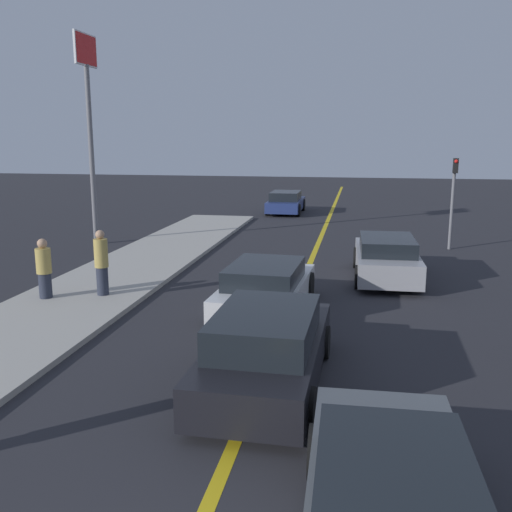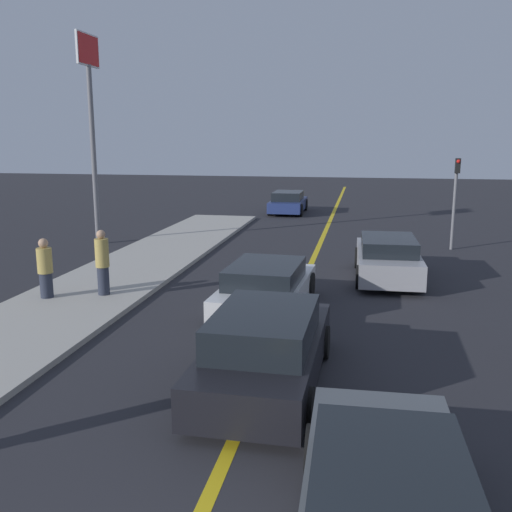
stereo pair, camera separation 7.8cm
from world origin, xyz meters
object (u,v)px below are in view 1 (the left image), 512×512
(car_far_distant, at_px, (266,287))
(car_parked_left_lot, at_px, (386,258))
(car_oncoming_far, at_px, (286,202))
(roadside_sign, at_px, (88,96))
(traffic_light, at_px, (453,193))
(car_ahead_center, at_px, (267,349))
(pedestrian_far_standing, at_px, (101,263))
(pedestrian_mid_group, at_px, (44,269))

(car_far_distant, distance_m, car_parked_left_lot, 4.97)
(car_oncoming_far, distance_m, roadside_sign, 13.62)
(car_far_distant, bearing_deg, traffic_light, 60.82)
(car_ahead_center, relative_size, roadside_sign, 0.57)
(pedestrian_far_standing, bearing_deg, roadside_sign, 116.96)
(car_parked_left_lot, relative_size, roadside_sign, 0.54)
(car_ahead_center, bearing_deg, traffic_light, 70.86)
(car_ahead_center, bearing_deg, car_oncoming_far, 97.73)
(car_parked_left_lot, distance_m, roadside_sign, 13.00)
(car_far_distant, xyz_separation_m, traffic_light, (5.65, 9.12, 1.56))
(car_oncoming_far, xyz_separation_m, pedestrian_mid_group, (-3.81, -18.95, 0.30))
(car_far_distant, relative_size, pedestrian_mid_group, 2.77)
(pedestrian_far_standing, bearing_deg, traffic_light, 41.31)
(car_ahead_center, xyz_separation_m, car_parked_left_lot, (2.33, 8.19, -0.02))
(car_far_distant, bearing_deg, pedestrian_far_standing, 179.33)
(car_oncoming_far, xyz_separation_m, traffic_light, (7.61, -9.54, 1.56))
(car_oncoming_far, relative_size, pedestrian_far_standing, 2.35)
(pedestrian_mid_group, relative_size, roadside_sign, 0.19)
(roadside_sign, bearing_deg, car_parked_left_lot, -18.73)
(car_parked_left_lot, relative_size, pedestrian_far_standing, 2.53)
(pedestrian_far_standing, distance_m, roadside_sign, 9.69)
(car_oncoming_far, bearing_deg, car_far_distant, -83.97)
(roadside_sign, bearing_deg, car_far_distant, -43.24)
(car_parked_left_lot, distance_m, pedestrian_mid_group, 9.78)
(car_far_distant, bearing_deg, car_ahead_center, -77.72)
(car_ahead_center, height_order, pedestrian_mid_group, pedestrian_mid_group)
(car_parked_left_lot, xyz_separation_m, pedestrian_far_standing, (-7.48, -3.67, 0.36))
(car_far_distant, bearing_deg, car_parked_left_lot, 54.76)
(car_oncoming_far, bearing_deg, car_parked_left_lot, -71.18)
(pedestrian_mid_group, bearing_deg, car_far_distant, 2.93)
(car_parked_left_lot, xyz_separation_m, traffic_light, (2.60, 5.19, 1.52))
(pedestrian_mid_group, relative_size, traffic_light, 0.45)
(car_parked_left_lot, bearing_deg, pedestrian_far_standing, -155.53)
(car_far_distant, xyz_separation_m, pedestrian_mid_group, (-5.77, -0.30, 0.29))
(car_oncoming_far, height_order, pedestrian_mid_group, pedestrian_mid_group)
(car_ahead_center, distance_m, car_far_distant, 4.33)
(car_ahead_center, distance_m, car_oncoming_far, 23.08)
(car_ahead_center, distance_m, car_parked_left_lot, 8.52)
(car_far_distant, bearing_deg, car_oncoming_far, 98.60)
(pedestrian_mid_group, height_order, roadside_sign, roadside_sign)
(car_ahead_center, xyz_separation_m, traffic_light, (4.93, 13.38, 1.50))
(traffic_light, xyz_separation_m, roadside_sign, (-13.90, -1.36, 3.63))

